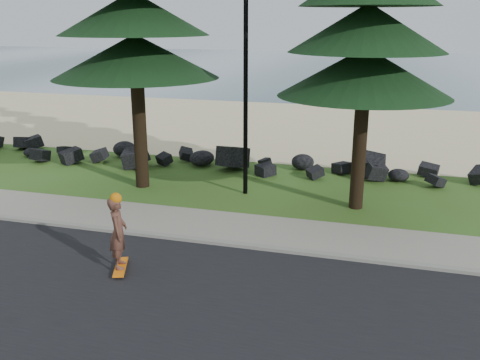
{
  "coord_description": "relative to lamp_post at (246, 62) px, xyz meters",
  "views": [
    {
      "loc": [
        4.28,
        -12.49,
        5.38
      ],
      "look_at": [
        0.73,
        0.0,
        1.44
      ],
      "focal_mm": 40.0,
      "sensor_mm": 36.0,
      "label": 1
    }
  ],
  "objects": [
    {
      "name": "kerb",
      "position": [
        0.0,
        -4.1,
        -4.08
      ],
      "size": [
        160.0,
        0.2,
        0.1
      ],
      "primitive_type": "cube",
      "color": "gray",
      "rests_on": "ground"
    },
    {
      "name": "seawall_boulders",
      "position": [
        0.0,
        2.4,
        -4.13
      ],
      "size": [
        60.0,
        2.4,
        1.1
      ],
      "primitive_type": null,
      "color": "black",
      "rests_on": "ground"
    },
    {
      "name": "ocean",
      "position": [
        0.0,
        47.8,
        -4.13
      ],
      "size": [
        160.0,
        58.0,
        0.01
      ],
      "primitive_type": "cube",
      "color": "#325560",
      "rests_on": "ground"
    },
    {
      "name": "lamp_post",
      "position": [
        0.0,
        0.0,
        0.0
      ],
      "size": [
        0.25,
        0.14,
        8.14
      ],
      "color": "black",
      "rests_on": "ground"
    },
    {
      "name": "skateboarder",
      "position": [
        -1.21,
        -6.06,
        -3.22
      ],
      "size": [
        0.57,
        0.99,
        1.81
      ],
      "rotation": [
        0.0,
        0.0,
        1.94
      ],
      "color": "orange",
      "rests_on": "ground"
    },
    {
      "name": "sidewalk",
      "position": [
        0.0,
        -3.0,
        -4.09
      ],
      "size": [
        160.0,
        2.0,
        0.08
      ],
      "primitive_type": "cube",
      "color": "gray",
      "rests_on": "ground"
    },
    {
      "name": "ground",
      "position": [
        0.0,
        -3.2,
        -4.13
      ],
      "size": [
        160.0,
        160.0,
        0.0
      ],
      "primitive_type": "plane",
      "color": "#3D591C",
      "rests_on": "ground"
    },
    {
      "name": "beach_sand",
      "position": [
        0.0,
        11.3,
        -4.13
      ],
      "size": [
        160.0,
        15.0,
        0.01
      ],
      "primitive_type": "cube",
      "color": "beige",
      "rests_on": "ground"
    },
    {
      "name": "road",
      "position": [
        0.0,
        -7.7,
        -4.12
      ],
      "size": [
        160.0,
        7.0,
        0.02
      ],
      "primitive_type": "cube",
      "color": "black",
      "rests_on": "ground"
    }
  ]
}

